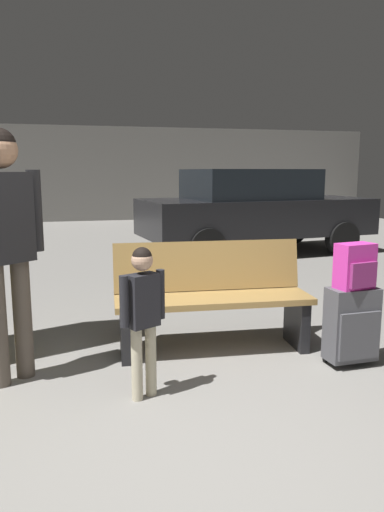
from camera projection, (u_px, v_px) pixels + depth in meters
ground_plane at (123, 291)px, 6.28m from camera, size 18.00×18.00×0.10m
garage_back_wall at (90, 174)px, 14.49m from camera, size 18.00×0.12×2.80m
bench at (212, 297)px, 4.02m from camera, size 1.63×0.64×0.89m
suitcase at (352, 325)px, 3.69m from camera, size 0.39×0.25×0.60m
backpack_bright at (355, 267)px, 3.61m from camera, size 0.30×0.23×0.34m
child at (143, 307)px, 3.10m from camera, size 0.31×0.19×1.00m
adult at (4, 229)px, 3.28m from camera, size 0.49×0.41×1.75m
parked_car_near at (254, 209)px, 8.73m from camera, size 4.28×2.20×1.51m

